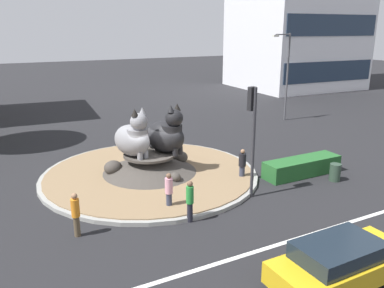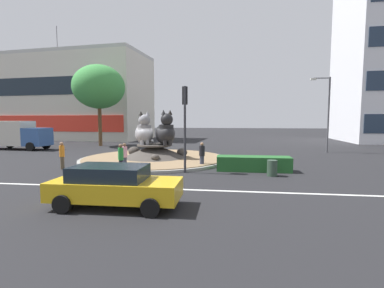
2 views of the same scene
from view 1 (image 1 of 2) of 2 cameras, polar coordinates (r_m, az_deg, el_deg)
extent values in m
plane|color=black|center=(21.16, -6.08, -4.58)|extent=(160.00, 160.00, 0.00)
cube|color=silver|center=(14.27, 7.53, -15.64)|extent=(112.00, 0.20, 0.01)
cylinder|color=gray|center=(21.12, -6.09, -4.35)|extent=(11.33, 11.33, 0.18)
cylinder|color=#846B4C|center=(21.08, -6.10, -4.06)|extent=(10.88, 10.88, 0.05)
cone|color=#423D38|center=(20.91, -6.14, -2.70)|extent=(4.93, 4.93, 1.01)
cylinder|color=#423D38|center=(20.77, -6.18, -1.54)|extent=(2.71, 2.71, 0.12)
ellipsoid|color=#423D38|center=(22.23, -1.69, -1.90)|extent=(0.83, 0.84, 0.66)
ellipsoid|color=#423D38|center=(22.74, -7.04, -1.76)|extent=(0.68, 0.52, 0.54)
ellipsoid|color=#423D38|center=(20.83, -11.33, -3.37)|extent=(0.94, 0.83, 0.75)
ellipsoid|color=#423D38|center=(19.54, -2.50, -4.83)|extent=(0.60, 0.59, 0.48)
ellipsoid|color=gray|center=(20.34, -8.68, 0.52)|extent=(2.09, 2.56, 1.61)
cylinder|color=gray|center=(19.97, -7.89, 0.79)|extent=(1.34, 1.34, 1.01)
sphere|color=gray|center=(19.63, -7.68, 3.18)|extent=(0.88, 0.88, 0.88)
torus|color=gray|center=(21.42, -9.41, -0.50)|extent=(1.23, 1.23, 0.20)
cone|color=gray|center=(19.68, -7.20, 4.76)|extent=(0.47, 0.47, 0.36)
cone|color=black|center=(19.37, -8.28, 4.53)|extent=(0.47, 0.47, 0.36)
cylinder|color=gray|center=(20.04, -6.73, -1.44)|extent=(0.28, 0.28, 0.40)
cylinder|color=gray|center=(19.81, -7.52, -1.68)|extent=(0.28, 0.28, 0.40)
ellipsoid|color=black|center=(20.73, -3.89, 1.05)|extent=(2.29, 2.68, 1.66)
cylinder|color=black|center=(20.40, -2.92, 1.35)|extent=(1.44, 1.44, 1.04)
sphere|color=black|center=(20.08, -2.59, 3.78)|extent=(0.91, 0.91, 0.91)
torus|color=black|center=(21.77, -5.09, -0.04)|extent=(1.17, 1.17, 0.21)
cone|color=black|center=(20.16, -2.16, 5.37)|extent=(0.50, 0.50, 0.37)
cone|color=black|center=(19.78, -3.08, 5.15)|extent=(0.50, 0.50, 0.37)
cylinder|color=black|center=(20.54, -1.75, -0.88)|extent=(0.29, 0.29, 0.41)
cylinder|color=black|center=(20.26, -2.42, -1.13)|extent=(0.29, 0.29, 0.41)
cylinder|color=#2D2D33|center=(17.85, 8.85, -0.04)|extent=(0.14, 0.14, 5.10)
cube|color=black|center=(17.55, 8.64, 6.48)|extent=(0.35, 0.28, 1.05)
sphere|color=#360606|center=(17.56, 8.50, 7.53)|extent=(0.18, 0.18, 0.18)
sphere|color=#392706|center=(17.61, 8.46, 6.52)|extent=(0.18, 0.18, 0.18)
sphere|color=green|center=(17.66, 8.41, 5.52)|extent=(0.18, 0.18, 0.18)
cube|color=#233347|center=(50.04, 19.18, 9.86)|extent=(13.25, 0.68, 2.39)
cube|color=#233347|center=(49.80, 19.77, 15.86)|extent=(13.25, 0.68, 2.39)
cube|color=#235B28|center=(21.83, 15.60, -3.19)|extent=(4.47, 1.20, 0.90)
cylinder|color=#4C4C51|center=(34.12, 13.58, 9.28)|extent=(0.16, 0.16, 7.17)
cylinder|color=#4C4C51|center=(33.36, 13.02, 15.18)|extent=(1.53, 0.18, 0.10)
cube|color=silver|center=(32.84, 12.00, 15.05)|extent=(0.50, 0.24, 0.16)
cylinder|color=brown|center=(15.70, -16.29, -11.34)|extent=(0.23, 0.23, 0.81)
cylinder|color=orange|center=(15.37, -16.52, -8.83)|extent=(0.31, 0.31, 0.70)
sphere|color=#936B4C|center=(15.19, -16.66, -7.23)|extent=(0.23, 0.23, 0.23)
cylinder|color=black|center=(16.13, -0.30, -9.83)|extent=(0.23, 0.23, 0.82)
cylinder|color=#288C38|center=(15.81, -0.31, -7.35)|extent=(0.31, 0.31, 0.71)
sphere|color=brown|center=(15.63, -0.31, -5.77)|extent=(0.23, 0.23, 0.23)
cylinder|color=#33384C|center=(20.50, 7.23, -4.17)|extent=(0.28, 0.28, 0.77)
cylinder|color=black|center=(20.26, 7.30, -2.27)|extent=(0.38, 0.38, 0.67)
sphere|color=#936B4C|center=(20.12, 7.35, -1.07)|extent=(0.22, 0.22, 0.22)
cylinder|color=#33384C|center=(17.13, -3.33, -8.30)|extent=(0.25, 0.25, 0.78)
cylinder|color=pink|center=(16.84, -3.37, -6.04)|extent=(0.33, 0.33, 0.68)
sphere|color=brown|center=(16.67, -3.39, -4.60)|extent=(0.22, 0.22, 0.22)
cube|color=gold|center=(13.22, 20.89, -16.16)|extent=(4.65, 1.86, 0.67)
cube|color=#19232D|center=(12.77, 20.45, -14.23)|extent=(2.61, 1.63, 0.52)
cylinder|color=black|center=(14.93, 22.08, -13.84)|extent=(0.64, 0.22, 0.64)
cylinder|color=black|center=(12.98, 12.84, -17.85)|extent=(0.64, 0.22, 0.64)
cylinder|color=#2D4233|center=(21.52, 19.97, -3.87)|extent=(0.56, 0.56, 0.90)
camera|label=2|loc=(13.73, 67.84, -12.85)|focal=25.61mm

